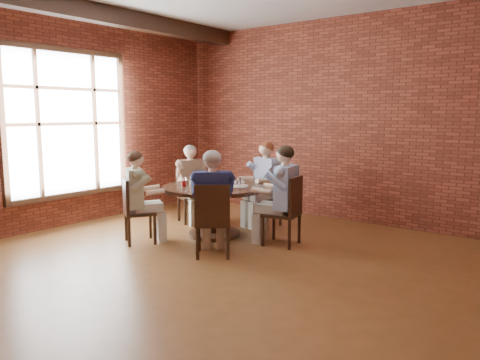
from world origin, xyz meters
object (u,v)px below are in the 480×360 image
Objects in this scene: diner_d at (139,197)px; diner_e at (213,204)px; diner_b at (264,184)px; dining_table at (214,201)px; chair_e at (213,218)px; diner_a at (282,196)px; diner_c at (191,184)px; chair_b at (268,193)px; chair_c at (190,192)px; chair_a at (288,209)px; chair_d at (134,208)px; smartphone at (224,192)px.

diner_d is 0.96× the size of diner_e.
diner_b is 1.81m from diner_e.
chair_e is (0.69, -0.83, -0.01)m from dining_table.
diner_a reaches higher than diner_b.
diner_d is at bearing -35.05° from chair_e.
diner_e reaches higher than diner_c.
chair_e is 0.70× the size of diner_e.
chair_b is 1.29m from diner_c.
diner_b reaches higher than diner_d.
diner_c is (0.07, -0.03, 0.15)m from chair_c.
diner_a is at bearing -35.10° from chair_b.
chair_c is (-0.95, 0.47, -0.03)m from dining_table.
chair_a is 2.15m from chair_d.
dining_table is 1.60× the size of chair_a.
chair_c is (-1.16, -0.53, -0.18)m from diner_b.
diner_b is at bearing -80.59° from chair_d.
diner_e reaches higher than dining_table.
smartphone is (1.08, 0.68, 0.25)m from chair_d.
chair_d is (-0.83, -2.00, -0.18)m from diner_b.
diner_e is at bearing -74.54° from smartphone.
diner_d is (0.04, 0.07, 0.15)m from chair_d.
dining_table is 1.08m from chair_e.
chair_c is (-2.10, 0.25, -0.02)m from chair_a.
chair_b is at bearing -147.69° from diner_a.
chair_c is at bearing -107.78° from chair_a.
chair_d is (0.26, -1.44, -0.14)m from diner_c.
chair_c is 0.96× the size of chair_e.
chair_a is 0.74× the size of diner_d.
diner_a is at bearing -113.22° from diner_d.
chair_d is 0.71× the size of diner_d.
chair_e is at bearing -102.06° from chair_c.
diner_e is (0.63, -0.76, 0.15)m from dining_table.
diner_c reaches higher than chair_a.
chair_e reaches higher than chair_c.
smartphone is (0.46, -0.32, 0.23)m from dining_table.
diner_b is 1.00× the size of diner_e.
diner_e is at bearing -38.48° from chair_a.
diner_c is (-0.88, 0.44, 0.11)m from dining_table.
diner_a is 9.25× the size of smartphone.
diner_c is 0.99× the size of diner_d.
diner_a is at bearing -90.00° from chair_a.
diner_e reaches higher than chair_c.
diner_a is 1.01× the size of diner_b.
chair_e is at bearing -50.23° from dining_table.
chair_c is 1.51m from chair_d.
chair_b is 0.70× the size of diner_e.
chair_a is at bearing -69.76° from diner_c.
chair_e reaches higher than smartphone.
chair_a reaches higher than chair_c.
diner_b is 2.08m from diner_d.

